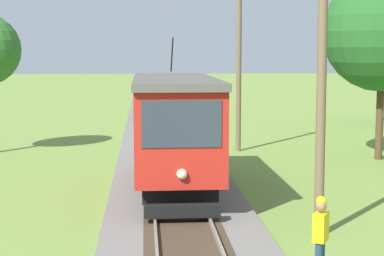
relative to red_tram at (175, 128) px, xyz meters
name	(u,v)px	position (x,y,z in m)	size (l,w,h in m)	color
red_tram	(175,128)	(0.00, 0.00, 0.00)	(2.60, 8.54, 4.79)	red
freight_car	(158,97)	(0.00, 22.77, -0.64)	(2.40, 5.20, 2.31)	slate
utility_pole_near_tram	(321,93)	(3.41, -4.97, 1.42)	(1.40, 0.35, 7.04)	brown
utility_pole_mid	(239,58)	(3.41, 8.89, 2.14)	(1.40, 0.30, 8.48)	brown
gravel_pile	(209,104)	(3.96, 27.89, -1.52)	(2.23, 2.23, 1.35)	#9E998E
track_worker	(320,235)	(2.54, -8.25, -1.21)	(0.41, 0.45, 1.78)	navy
tree_left_near	(383,32)	(9.14, 6.09, 3.26)	(5.07, 5.07, 8.00)	#4C3823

